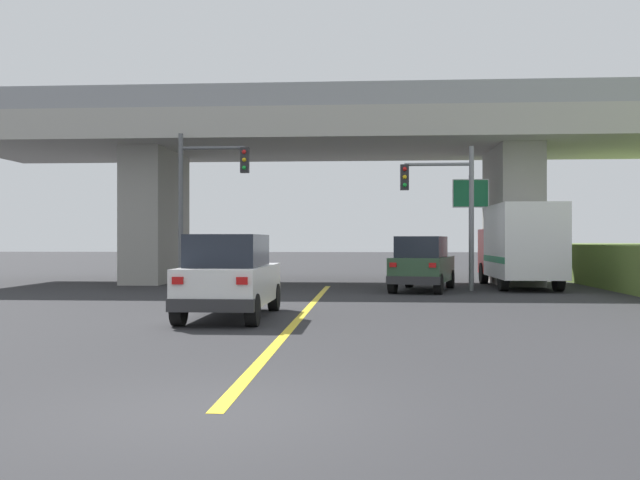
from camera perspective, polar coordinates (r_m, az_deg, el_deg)
The scene contains 9 objects.
ground at distance 31.88m, azimuth 0.88°, elevation -3.39°, with size 160.00×160.00×0.00m, color #2B2B2D.
overpass_bridge at distance 32.04m, azimuth 0.88°, elevation 6.75°, with size 32.27×8.69×7.94m.
lane_divider_stripe at distance 18.73m, azimuth -1.27°, elevation -5.78°, with size 0.20×21.63×0.01m, color yellow.
suv_lead at distance 17.60m, azimuth -7.11°, elevation -2.85°, with size 1.90×4.71×2.02m.
suv_crossing at distance 27.03m, azimuth 8.09°, elevation -1.86°, with size 2.82×4.82×2.02m.
box_truck at distance 29.49m, azimuth 15.52°, elevation -0.39°, with size 2.33×6.75×3.25m.
traffic_signal_nearside at distance 27.46m, azimuth 10.00°, elevation 3.17°, with size 2.74×0.36×5.39m.
traffic_signal_farside at distance 27.89m, azimuth -9.25°, elevation 3.93°, with size 2.72×0.36×5.95m.
highway_sign at distance 30.15m, azimuth 11.80°, elevation 2.70°, with size 1.47×0.17×4.54m.
Camera 1 is at (1.68, -7.74, 1.89)m, focal length 40.55 mm.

